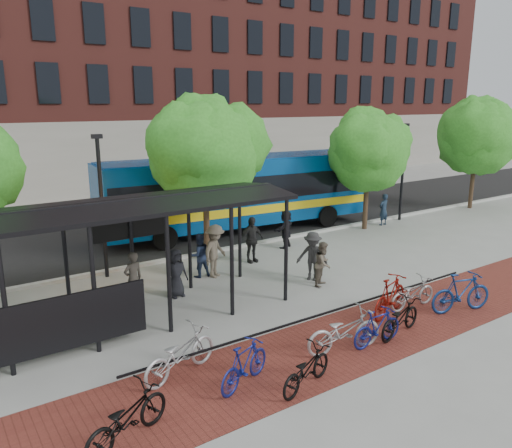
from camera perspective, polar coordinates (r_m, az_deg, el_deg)
ground at (r=19.37m, az=7.07°, el=-4.98°), size 160.00×160.00×0.00m
asphalt_street at (r=25.65m, az=-4.80°, el=-0.25°), size 160.00×8.00×0.01m
curb at (r=22.35m, az=0.29°, el=-2.15°), size 160.00×0.25×0.12m
brick_strip at (r=14.77m, az=14.19°, el=-11.41°), size 24.00×3.00×0.01m
bike_rack_rail at (r=14.48m, az=7.98°, el=-11.65°), size 12.00×0.05×0.95m
building_brick at (r=45.65m, az=-5.40°, el=18.47°), size 55.00×14.00×20.00m
bus_shelter at (r=14.18m, az=-16.66°, el=0.20°), size 10.60×3.07×3.60m
tree_b at (r=19.49m, az=-5.70°, el=8.61°), size 5.15×4.20×6.47m
tree_c at (r=25.11m, az=12.80°, el=8.54°), size 4.66×3.80×5.92m
tree_d at (r=32.26m, az=24.00°, el=9.53°), size 5.39×4.40×6.55m
lamp_post_left at (r=18.38m, az=-17.22°, el=2.35°), size 0.35×0.20×5.12m
lamp_post_right at (r=27.60m, az=16.43°, el=6.03°), size 0.35×0.20×5.12m
bus at (r=24.31m, az=-2.00°, el=4.03°), size 13.67×4.22×3.63m
bike_0 at (r=10.15m, az=-14.57°, el=-20.63°), size 2.09×1.38×1.04m
bike_2 at (r=11.97m, az=-8.70°, el=-14.41°), size 2.25×1.34×1.12m
bike_3 at (r=11.49m, az=-1.32°, el=-15.75°), size 1.79×1.10×1.04m
bike_4 at (r=11.49m, az=5.76°, el=-16.16°), size 1.86×1.09×0.92m
bike_6 at (r=13.07m, az=10.03°, el=-11.94°), size 2.23×1.11×1.12m
bike_7 at (r=13.59m, az=13.71°, el=-11.38°), size 1.67×0.51×1.00m
bike_8 at (r=14.29m, az=16.12°, el=-10.28°), size 1.98×1.02×0.99m
bike_9 at (r=15.43m, az=15.08°, el=-7.95°), size 2.09×1.11×1.21m
bike_10 at (r=16.19m, az=17.45°, el=-7.54°), size 1.85×0.72×0.96m
bike_11 at (r=16.32m, az=22.41°, el=-7.25°), size 2.15×1.15×1.24m
pedestrian_0 at (r=16.42m, az=-9.13°, el=-5.55°), size 0.83×0.58×1.61m
pedestrian_1 at (r=15.95m, az=-13.85°, el=-6.12°), size 0.70×0.53×1.74m
pedestrian_2 at (r=18.14m, az=-6.51°, el=-3.57°), size 0.83×0.67×1.62m
pedestrian_3 at (r=18.03m, az=-4.69°, el=-3.10°), size 1.45×1.26×1.94m
pedestrian_4 at (r=19.64m, az=-0.53°, el=-1.80°), size 1.08×0.45×1.84m
pedestrian_5 at (r=21.69m, az=3.42°, el=-0.58°), size 1.59×1.11×1.65m
pedestrian_7 at (r=26.47m, az=14.37°, el=1.61°), size 0.62×0.43×1.64m
pedestrian_8 at (r=17.37m, az=7.69°, el=-4.52°), size 0.94×0.88×1.55m
pedestrian_9 at (r=17.79m, az=6.47°, el=-3.67°), size 1.19×1.31×1.76m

